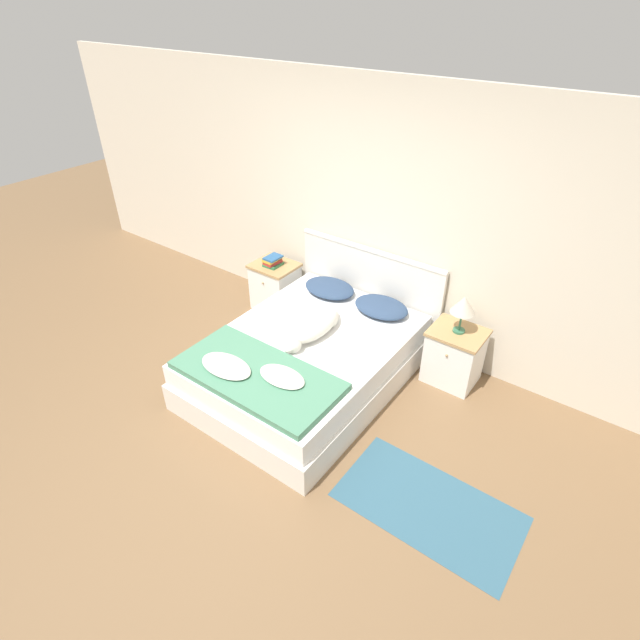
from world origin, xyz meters
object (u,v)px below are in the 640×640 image
at_px(bed, 307,361).
at_px(pillow_right, 381,307).
at_px(nightstand_left, 275,286).
at_px(table_lamp, 464,306).
at_px(dog, 314,327).
at_px(nightstand_right, 454,356).
at_px(book_stack, 273,261).
at_px(pillow_left, 330,288).

distance_m(bed, pillow_right, 0.91).
distance_m(nightstand_left, table_lamp, 2.25).
height_order(nightstand_left, dog, dog).
xyz_separation_m(nightstand_right, table_lamp, (0.00, 0.00, 0.55)).
height_order(nightstand_right, pillow_right, pillow_right).
bearing_deg(book_stack, pillow_right, -0.46).
distance_m(pillow_left, dog, 0.77).
bearing_deg(pillow_left, table_lamp, 1.48).
xyz_separation_m(bed, pillow_right, (0.31, 0.80, 0.30)).
height_order(pillow_left, dog, dog).
height_order(nightstand_left, table_lamp, table_lamp).
xyz_separation_m(pillow_left, book_stack, (-0.78, 0.01, 0.07)).
xyz_separation_m(bed, nightstand_right, (1.09, 0.83, 0.04)).
height_order(nightstand_right, pillow_left, pillow_left).
xyz_separation_m(nightstand_right, book_stack, (-2.18, -0.02, 0.33)).
distance_m(nightstand_left, pillow_right, 1.42).
height_order(bed, pillow_right, pillow_right).
bearing_deg(table_lamp, book_stack, -179.34).
height_order(nightstand_right, book_stack, book_stack).
relative_size(nightstand_left, pillow_left, 1.02).
height_order(bed, nightstand_right, nightstand_right).
xyz_separation_m(dog, table_lamp, (1.07, 0.73, 0.26)).
distance_m(dog, book_stack, 1.31).
xyz_separation_m(nightstand_left, pillow_right, (1.40, -0.03, 0.26)).
distance_m(pillow_left, book_stack, 0.78).
bearing_deg(pillow_left, book_stack, 179.18).
relative_size(pillow_right, dog, 0.67).
bearing_deg(book_stack, nightstand_left, 91.54).
height_order(bed, table_lamp, table_lamp).
height_order(bed, pillow_left, pillow_left).
bearing_deg(dog, pillow_right, 67.20).
relative_size(nightstand_right, pillow_left, 1.02).
relative_size(nightstand_right, book_stack, 2.75).
relative_size(nightstand_right, dog, 0.68).
bearing_deg(book_stack, dog, -32.76).
xyz_separation_m(pillow_left, table_lamp, (1.40, 0.04, 0.29)).
xyz_separation_m(bed, pillow_left, (-0.31, 0.80, 0.30)).
xyz_separation_m(book_stack, table_lamp, (2.18, 0.02, 0.22)).
relative_size(pillow_right, book_stack, 2.70).
bearing_deg(table_lamp, pillow_left, -178.52).
relative_size(nightstand_left, book_stack, 2.75).
relative_size(nightstand_left, pillow_right, 1.02).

